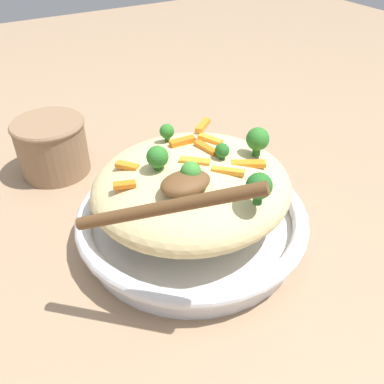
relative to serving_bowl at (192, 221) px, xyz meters
name	(u,v)px	position (x,y,z in m)	size (l,w,h in m)	color
ground_plane	(192,235)	(0.00, 0.00, -0.02)	(2.40, 2.40, 0.00)	#9E7F60
serving_bowl	(192,221)	(0.00, 0.00, 0.00)	(0.29, 0.29, 0.05)	silver
pasta_mound	(192,186)	(0.00, 0.00, 0.05)	(0.25, 0.23, 0.08)	#DBC689
carrot_piece_0	(248,164)	(-0.06, 0.03, 0.09)	(0.04, 0.01, 0.01)	orange
carrot_piece_1	(197,161)	(0.00, 0.01, 0.09)	(0.04, 0.01, 0.01)	orange
carrot_piece_2	(124,184)	(0.08, 0.00, 0.09)	(0.02, 0.01, 0.01)	orange
carrot_piece_3	(228,171)	(-0.02, 0.04, 0.09)	(0.04, 0.01, 0.01)	orange
carrot_piece_4	(203,125)	(-0.06, -0.07, 0.09)	(0.03, 0.01, 0.01)	orange
carrot_piece_5	(127,166)	(0.07, -0.03, 0.09)	(0.03, 0.01, 0.01)	orange
carrot_piece_6	(182,142)	(-0.01, -0.04, 0.09)	(0.03, 0.01, 0.01)	orange
carrot_piece_7	(210,140)	(-0.04, -0.03, 0.09)	(0.03, 0.01, 0.01)	orange
carrot_piece_8	(206,149)	(-0.03, -0.01, 0.09)	(0.04, 0.01, 0.01)	orange
broccoli_floret_0	(259,187)	(-0.02, 0.10, 0.11)	(0.03, 0.03, 0.04)	#205B1C
broccoli_floret_1	(191,172)	(0.02, 0.04, 0.10)	(0.02, 0.02, 0.03)	#377928
broccoli_floret_2	(158,157)	(0.04, -0.01, 0.11)	(0.02, 0.02, 0.03)	#296820
broccoli_floret_3	(166,132)	(0.00, -0.06, 0.10)	(0.02, 0.02, 0.02)	#296820
broccoli_floret_4	(258,140)	(-0.08, 0.02, 0.11)	(0.03, 0.03, 0.04)	#296820
broccoli_floret_5	(222,151)	(-0.03, 0.01, 0.10)	(0.02, 0.02, 0.02)	#205B1C
serving_spoon	(179,191)	(0.05, 0.07, 0.11)	(0.15, 0.14, 0.08)	brown
companion_bowl	(52,145)	(0.11, -0.24, 0.02)	(0.11, 0.11, 0.09)	#8C6B4C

